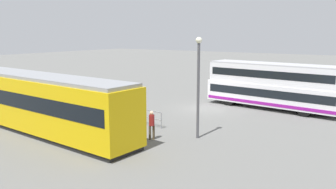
# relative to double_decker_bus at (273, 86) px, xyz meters

# --- Properties ---
(ground_plane) EXTENTS (160.00, 160.00, 0.00)m
(ground_plane) POSITION_rel_double_decker_bus_xyz_m (4.48, 3.01, -1.89)
(ground_plane) COLOR slate
(double_decker_bus) EXTENTS (11.08, 3.75, 3.68)m
(double_decker_bus) POSITION_rel_double_decker_bus_xyz_m (0.00, 0.00, 0.00)
(double_decker_bus) COLOR white
(double_decker_bus) RESTS_ON ground
(tram_yellow) EXTENTS (15.82, 3.70, 3.57)m
(tram_yellow) POSITION_rel_double_decker_bus_xyz_m (10.13, 14.65, -0.04)
(tram_yellow) COLOR #E5B70C
(tram_yellow) RESTS_ON ground
(pedestrian_near_railing) EXTENTS (0.39, 0.39, 1.70)m
(pedestrian_near_railing) POSITION_rel_double_decker_bus_xyz_m (10.41, 8.35, -0.91)
(pedestrian_near_railing) COLOR #33384C
(pedestrian_near_railing) RESTS_ON ground
(pedestrian_crossing) EXTENTS (0.45, 0.45, 1.69)m
(pedestrian_crossing) POSITION_rel_double_decker_bus_xyz_m (3.14, 12.22, -0.92)
(pedestrian_crossing) COLOR #4C3F2D
(pedestrian_crossing) RESTS_ON ground
(pedestrian_railing) EXTENTS (9.34, 1.15, 1.08)m
(pedestrian_railing) POSITION_rel_double_decker_bus_xyz_m (8.65, 9.46, -1.14)
(pedestrian_railing) COLOR gray
(pedestrian_railing) RESTS_ON ground
(info_sign) EXTENTS (1.15, 0.23, 2.48)m
(info_sign) POSITION_rel_double_decker_bus_xyz_m (13.83, 9.80, -0.16)
(info_sign) COLOR slate
(info_sign) RESTS_ON ground
(street_lamp) EXTENTS (0.36, 0.36, 5.86)m
(street_lamp) POSITION_rel_double_decker_bus_xyz_m (1.08, 10.49, 1.60)
(street_lamp) COLOR #4C4C51
(street_lamp) RESTS_ON ground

